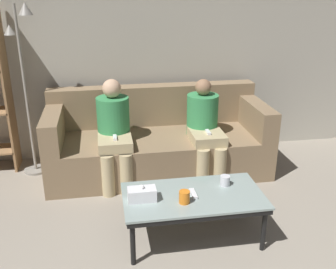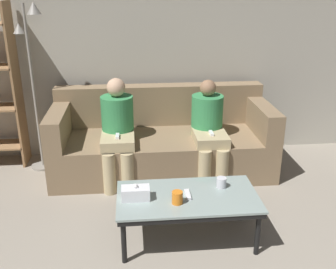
# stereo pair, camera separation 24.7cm
# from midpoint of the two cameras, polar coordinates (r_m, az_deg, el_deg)

# --- Properties ---
(wall_back) EXTENTS (12.00, 0.06, 2.60)m
(wall_back) POSITION_cam_midpoint_polar(r_m,az_deg,el_deg) (4.64, 0.07, 12.76)
(wall_back) COLOR #B7B2A3
(wall_back) RESTS_ON ground_plane
(couch) EXTENTS (2.37, 0.95, 0.89)m
(couch) POSITION_cam_midpoint_polar(r_m,az_deg,el_deg) (4.38, 0.74, -1.06)
(couch) COLOR #897051
(couch) RESTS_ON ground_plane
(coffee_table) EXTENTS (1.12, 0.60, 0.40)m
(coffee_table) POSITION_cam_midpoint_polar(r_m,az_deg,el_deg) (3.18, 5.10, -9.48)
(coffee_table) COLOR #8C9E99
(coffee_table) RESTS_ON ground_plane
(cup_near_left) EXTENTS (0.08, 0.08, 0.10)m
(cup_near_left) POSITION_cam_midpoint_polar(r_m,az_deg,el_deg) (3.03, 3.68, -9.16)
(cup_near_left) COLOR orange
(cup_near_left) RESTS_ON coffee_table
(cup_near_right) EXTENTS (0.08, 0.08, 0.09)m
(cup_near_right) POSITION_cam_midpoint_polar(r_m,az_deg,el_deg) (3.30, 9.90, -6.92)
(cup_near_right) COLOR silver
(cup_near_right) RESTS_ON coffee_table
(tissue_box) EXTENTS (0.22, 0.12, 0.13)m
(tissue_box) POSITION_cam_midpoint_polar(r_m,az_deg,el_deg) (3.09, -2.42, -8.53)
(tissue_box) COLOR white
(tissue_box) RESTS_ON coffee_table
(game_remote) EXTENTS (0.04, 0.15, 0.02)m
(game_remote) POSITION_cam_midpoint_polar(r_m,az_deg,el_deg) (3.16, 5.13, -8.70)
(game_remote) COLOR white
(game_remote) RESTS_ON coffee_table
(standing_lamp) EXTENTS (0.31, 0.26, 1.80)m
(standing_lamp) POSITION_cam_midpoint_polar(r_m,az_deg,el_deg) (4.38, -17.45, 8.75)
(standing_lamp) COLOR gray
(standing_lamp) RESTS_ON ground_plane
(seated_person_left_end) EXTENTS (0.34, 0.64, 1.08)m
(seated_person_left_end) POSITION_cam_midpoint_polar(r_m,az_deg,el_deg) (4.07, -5.61, 0.95)
(seated_person_left_end) COLOR tan
(seated_person_left_end) RESTS_ON ground_plane
(seated_person_mid_left) EXTENTS (0.34, 0.66, 1.04)m
(seated_person_mid_left) POSITION_cam_midpoint_polar(r_m,az_deg,el_deg) (4.17, 7.61, 1.10)
(seated_person_mid_left) COLOR tan
(seated_person_mid_left) RESTS_ON ground_plane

